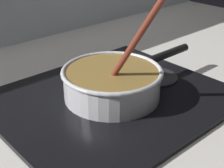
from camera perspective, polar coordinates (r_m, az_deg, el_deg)
The scene contains 4 objects.
hob_plate at distance 0.82m, azimuth 0.00°, elevation -2.55°, with size 0.56×0.48×0.01m, color black.
burner_ring at distance 0.82m, azimuth 0.00°, elevation -1.94°, with size 0.19×0.19×0.01m, color #592D0C.
spare_burner at distance 0.92m, azimuth 7.46°, elevation 1.23°, with size 0.13×0.13×0.01m, color #262628.
cooking_pan at distance 0.80m, azimuth 0.13°, elevation 0.40°, with size 0.41×0.26×0.27m.
Camera 1 is at (-0.34, -0.30, 0.41)m, focal length 52.41 mm.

